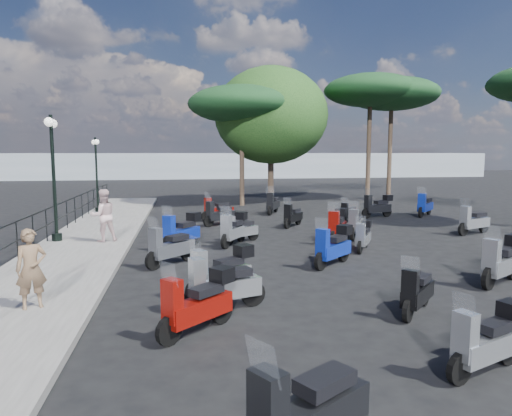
{
  "coord_description": "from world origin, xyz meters",
  "views": [
    {
      "loc": [
        -3.2,
        -12.52,
        3.13
      ],
      "look_at": [
        -0.75,
        3.03,
        1.2
      ],
      "focal_mm": 32.0,
      "sensor_mm": 36.0,
      "label": 1
    }
  ],
  "objects": [
    {
      "name": "scooter_14",
      "position": [
        0.83,
        -0.65,
        0.53
      ],
      "size": [
        1.43,
        1.32,
        1.41
      ],
      "rotation": [
        0.0,
        0.0,
        2.31
      ],
      "color": "black",
      "rests_on": "ground"
    },
    {
      "name": "broadleaf_tree",
      "position": [
        2.09,
        15.14,
        5.34
      ],
      "size": [
        6.88,
        6.88,
        8.27
      ],
      "color": "#38281E",
      "rests_on": "ground"
    },
    {
      "name": "scooter_10",
      "position": [
        1.27,
        5.97,
        0.45
      ],
      "size": [
        1.07,
        1.35,
        1.29
      ],
      "rotation": [
        0.0,
        0.0,
        2.49
      ],
      "color": "black",
      "rests_on": "ground"
    },
    {
      "name": "pine_1",
      "position": [
        10.17,
        15.86,
        6.84
      ],
      "size": [
        6.03,
        6.03,
        7.92
      ],
      "color": "#38281E",
      "rests_on": "ground"
    },
    {
      "name": "scooter_7",
      "position": [
        -2.51,
        -3.83,
        0.5
      ],
      "size": [
        1.75,
        0.84,
        1.44
      ],
      "rotation": [
        0.0,
        0.0,
        1.91
      ],
      "color": "black",
      "rests_on": "ground"
    },
    {
      "name": "scooter_22",
      "position": [
        5.95,
        8.03,
        0.54
      ],
      "size": [
        1.73,
        0.81,
        1.42
      ],
      "rotation": [
        0.0,
        0.0,
        1.88
      ],
      "color": "black",
      "rests_on": "ground"
    },
    {
      "name": "scooter_2",
      "position": [
        -3.63,
        0.07,
        0.5
      ],
      "size": [
        1.36,
        1.34,
        1.43
      ],
      "rotation": [
        0.0,
        0.0,
        2.35
      ],
      "color": "black",
      "rests_on": "ground"
    },
    {
      "name": "scooter_8",
      "position": [
        -2.44,
        -2.86,
        0.53
      ],
      "size": [
        1.57,
        1.09,
        1.4
      ],
      "rotation": [
        0.0,
        0.0,
        2.12
      ],
      "color": "black",
      "rests_on": "ground"
    },
    {
      "name": "scooter_20",
      "position": [
        2.01,
        2.47,
        0.56
      ],
      "size": [
        1.12,
        1.7,
        1.49
      ],
      "rotation": [
        0.0,
        0.0,
        2.62
      ],
      "color": "black",
      "rests_on": "ground"
    },
    {
      "name": "pine_2",
      "position": [
        0.15,
        14.05,
        5.84
      ],
      "size": [
        6.19,
        6.19,
        6.94
      ],
      "color": "#38281E",
      "rests_on": "ground"
    },
    {
      "name": "lamp_post_2",
      "position": [
        -7.53,
        11.3,
        2.27
      ],
      "size": [
        0.52,
        1.05,
        3.71
      ],
      "rotation": [
        0.0,
        0.0,
        0.32
      ],
      "color": "black",
      "rests_on": "sidewalk"
    },
    {
      "name": "scooter_21",
      "position": [
        4.04,
        6.77,
        0.41
      ],
      "size": [
        1.12,
        1.1,
        1.18
      ],
      "rotation": [
        0.0,
        0.0,
        2.34
      ],
      "color": "black",
      "rests_on": "ground"
    },
    {
      "name": "scooter_17",
      "position": [
        1.24,
        10.14,
        0.5
      ],
      "size": [
        0.95,
        1.69,
        1.44
      ],
      "rotation": [
        0.0,
        0.0,
        2.71
      ],
      "color": "black",
      "rests_on": "ground"
    },
    {
      "name": "scooter_11",
      "position": [
        -1.74,
        6.8,
        0.48
      ],
      "size": [
        1.52,
        1.04,
        1.37
      ],
      "rotation": [
        0.0,
        0.0,
        2.13
      ],
      "color": "black",
      "rests_on": "ground"
    },
    {
      "name": "pedestrian_far",
      "position": [
        -5.89,
        3.17,
        1.03
      ],
      "size": [
        1.04,
        0.94,
        1.76
      ],
      "primitive_type": "imported",
      "rotation": [
        0.0,
        0.0,
        3.53
      ],
      "color": "beige",
      "rests_on": "sidewalk"
    },
    {
      "name": "ground",
      "position": [
        0.0,
        0.0,
        0.0
      ],
      "size": [
        120.0,
        120.0,
        0.0
      ],
      "primitive_type": "plane",
      "color": "black",
      "rests_on": "ground"
    },
    {
      "name": "scooter_5",
      "position": [
        -1.72,
        8.2,
        0.48
      ],
      "size": [
        1.62,
        0.92,
        1.39
      ],
      "rotation": [
        0.0,
        0.0,
        2.01
      ],
      "color": "black",
      "rests_on": "ground"
    },
    {
      "name": "scooter_6",
      "position": [
        -2.04,
        -8.38,
        0.51
      ],
      "size": [
        1.62,
        1.12,
        1.47
      ],
      "rotation": [
        0.0,
        0.0,
        2.14
      ],
      "color": "black",
      "rests_on": "ground"
    },
    {
      "name": "pine_0",
      "position": [
        8.5,
        15.36,
        6.97
      ],
      "size": [
        5.84,
        5.84,
        8.01
      ],
      "color": "#38281E",
      "rests_on": "ground"
    },
    {
      "name": "lamp_post_1",
      "position": [
        -7.5,
        3.55,
        2.55
      ],
      "size": [
        0.43,
        1.23,
        4.2
      ],
      "rotation": [
        0.0,
        0.0,
        0.14
      ],
      "color": "black",
      "rests_on": "sidewalk"
    },
    {
      "name": "scooter_4",
      "position": [
        -1.58,
        2.59,
        0.53
      ],
      "size": [
        1.08,
        1.58,
        1.4
      ],
      "rotation": [
        0.0,
        0.0,
        2.6
      ],
      "color": "black",
      "rests_on": "ground"
    },
    {
      "name": "scooter_19",
      "position": [
        4.21,
        -3.0,
        0.56
      ],
      "size": [
        1.68,
        1.13,
        1.49
      ],
      "rotation": [
        0.0,
        0.0,
        2.1
      ],
      "color": "black",
      "rests_on": "ground"
    },
    {
      "name": "scooter_13",
      "position": [
        1.2,
        -4.56,
        0.43
      ],
      "size": [
        1.16,
        1.19,
        1.25
      ],
      "rotation": [
        0.0,
        0.0,
        2.37
      ],
      "color": "black",
      "rests_on": "ground"
    },
    {
      "name": "scooter_1",
      "position": [
        -3.01,
        -4.86,
        0.52
      ],
      "size": [
        1.4,
        1.3,
        1.39
      ],
      "rotation": [
        0.0,
        0.0,
        2.31
      ],
      "color": "black",
      "rests_on": "ground"
    },
    {
      "name": "woman",
      "position": [
        -6.12,
        -3.46,
        0.92
      ],
      "size": [
        0.67,
        0.57,
        1.54
      ],
      "primitive_type": "imported",
      "rotation": [
        0.0,
        0.0,
        0.43
      ],
      "color": "brown",
      "rests_on": "sidewalk"
    },
    {
      "name": "scooter_16",
      "position": [
        2.95,
        3.15,
        0.5
      ],
      "size": [
        1.04,
        1.62,
        1.43
      ],
      "rotation": [
        0.0,
        0.0,
        2.62
      ],
      "color": "black",
      "rests_on": "ground"
    },
    {
      "name": "scooter_3",
      "position": [
        -3.32,
        2.26,
        0.56
      ],
      "size": [
        1.31,
        1.57,
        1.49
      ],
      "rotation": [
        0.0,
        0.0,
        2.47
      ],
      "color": "black",
      "rests_on": "ground"
    },
    {
      "name": "railing",
      "position": [
        -7.8,
        2.8,
        0.9
      ],
      "size": [
        0.04,
        26.04,
        1.1
      ],
      "color": "black",
      "rests_on": "sidewalk"
    },
    {
      "name": "sidewalk",
      "position": [
        -6.5,
        3.0,
        0.07
      ],
      "size": [
        3.0,
        30.0,
        0.15
      ],
      "primitive_type": "cube",
      "color": "slate",
      "rests_on": "ground"
    },
    {
      "name": "scooter_15",
      "position": [
        2.41,
        1.1,
        0.45
      ],
      "size": [
        0.93,
        1.34,
        1.19
      ],
      "rotation": [
        0.0,
        0.0,
        2.58
      ],
      "color": "black",
      "rests_on": "ground"
    },
    {
      "name": "distant_hills",
      "position": [
        0.0,
        45.0,
        1.5
      ],
      "size": [
        70.0,
        8.0,
        3.0
      ],
      "primitive_type": "cube",
      "color": "gray",
      "rests_on": "ground"
    },
    {
      "name": "scooter_27",
      "position": [
        8.44,
        8.1,
        0.51
      ],
      "size": [
        1.4,
        1.4,
        1.48
      ],
      "rotation": [
        0.0,
        0.0,
        2.36
      ],
      "color": "black",
      "rests_on": "ground"
    },
    {
      "name": "scooter_26",
      "position": [
        7.67,
        3.16,
        0.5
      ],
      "size": [
        1.71,
        0.89,
        1.43
      ],
      "rotation": [
        0.0,
        0.0,
        1.96
      ],
      "color": "black",
      "rests_on": "ground"
    },
    {
      "name": "scooter_12",
      "position": [
        0.97,
        -6.96,
        0.48
      ],
      "size": [
        1.52,
        0.82,
        1.28
      ],
      "rotation": [
        0.0,
        0.0,
        1.96
      ],
      "color": "black",
      "rests_on": "ground"
    },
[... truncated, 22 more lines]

